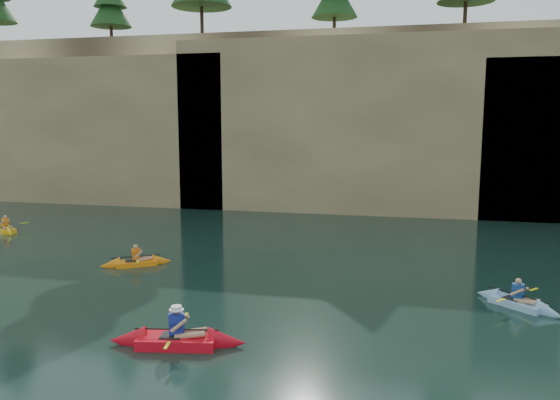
# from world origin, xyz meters

# --- Properties ---
(ground) EXTENTS (160.00, 160.00, 0.00)m
(ground) POSITION_xyz_m (0.00, 0.00, 0.00)
(ground) COLOR black
(ground) RESTS_ON ground
(cliff) EXTENTS (70.00, 16.00, 12.00)m
(cliff) POSITION_xyz_m (0.00, 30.00, 6.00)
(cliff) COLOR tan
(cliff) RESTS_ON ground
(cliff_slab_west) EXTENTS (26.00, 2.40, 10.56)m
(cliff_slab_west) POSITION_xyz_m (-20.00, 22.60, 5.28)
(cliff_slab_west) COLOR tan
(cliff_slab_west) RESTS_ON ground
(cliff_slab_center) EXTENTS (24.00, 2.40, 11.40)m
(cliff_slab_center) POSITION_xyz_m (2.00, 22.60, 5.70)
(cliff_slab_center) COLOR tan
(cliff_slab_center) RESTS_ON ground
(sea_cave_west) EXTENTS (4.50, 1.00, 4.00)m
(sea_cave_west) POSITION_xyz_m (-18.00, 21.95, 2.00)
(sea_cave_west) COLOR black
(sea_cave_west) RESTS_ON ground
(sea_cave_center) EXTENTS (3.50, 1.00, 3.20)m
(sea_cave_center) POSITION_xyz_m (-4.00, 21.95, 1.60)
(sea_cave_center) COLOR black
(sea_cave_center) RESTS_ON ground
(sea_cave_east) EXTENTS (5.00, 1.00, 4.50)m
(sea_cave_east) POSITION_xyz_m (10.00, 21.95, 2.25)
(sea_cave_east) COLOR black
(sea_cave_east) RESTS_ON ground
(main_kayaker) EXTENTS (3.74, 2.44, 1.36)m
(main_kayaker) POSITION_xyz_m (-0.96, 0.32, 0.18)
(main_kayaker) COLOR red
(main_kayaker) RESTS_ON ground
(kayaker_orange) EXTENTS (2.79, 2.09, 1.09)m
(kayaker_orange) POSITION_xyz_m (-5.90, 7.44, 0.14)
(kayaker_orange) COLOR orange
(kayaker_orange) RESTS_ON ground
(kayaker_ltblue_near) EXTENTS (2.67, 2.46, 1.16)m
(kayaker_ltblue_near) POSITION_xyz_m (8.37, 5.67, 0.14)
(kayaker_ltblue_near) COLOR #88B8E5
(kayaker_ltblue_near) RESTS_ON ground
(kayaker_yellow) EXTENTS (2.58, 2.26, 1.13)m
(kayaker_yellow) POSITION_xyz_m (-15.90, 12.02, 0.14)
(kayaker_yellow) COLOR yellow
(kayaker_yellow) RESTS_ON ground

